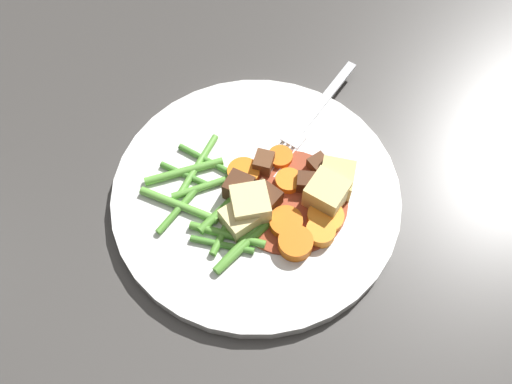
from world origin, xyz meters
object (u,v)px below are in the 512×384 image
Objects in this scene: meat_chunk_0 at (321,167)px; meat_chunk_1 at (265,199)px; meat_chunk_4 at (308,181)px; carrot_slice_1 at (280,157)px; dinner_plate at (256,196)px; carrot_slice_3 at (321,232)px; carrot_slice_2 at (325,217)px; potato_chunk_2 at (240,218)px; carrot_slice_4 at (286,223)px; fork at (308,119)px; carrot_slice_6 at (288,181)px; meat_chunk_2 at (264,163)px; meat_chunk_3 at (239,185)px; carrot_slice_0 at (295,243)px; carrot_slice_5 at (243,173)px; potato_chunk_0 at (250,206)px; potato_chunk_1 at (336,179)px; potato_chunk_3 at (327,194)px.

meat_chunk_0 is 0.94× the size of meat_chunk_1.
carrot_slice_1 is at bearing 124.29° from meat_chunk_4.
carrot_slice_3 reaches higher than dinner_plate.
potato_chunk_2 reaches higher than carrot_slice_2.
carrot_slice_1 is 0.08m from carrot_slice_4.
meat_chunk_0 is 0.17× the size of fork.
carrot_slice_6 is 0.03m from meat_chunk_2.
meat_chunk_0 is (0.01, 0.07, 0.00)m from carrot_slice_3.
meat_chunk_4 is at bearing 20.89° from meat_chunk_1.
meat_chunk_1 reaches higher than carrot_slice_1.
fork is at bearing 44.39° from meat_chunk_3.
carrot_slice_0 reaches higher than dinner_plate.
fork is at bearing 89.63° from carrot_slice_2.
meat_chunk_0 is 0.06m from meat_chunk_2.
potato_chunk_0 is at bearing -85.84° from carrot_slice_5.
carrot_slice_3 is at bearing -38.23° from meat_chunk_1.
meat_chunk_4 reaches higher than carrot_slice_5.
fork is at bearing 59.69° from meat_chunk_1.
carrot_slice_1 is 0.17× the size of fork.
carrot_slice_0 is 0.09m from meat_chunk_2.
potato_chunk_1 is (0.09, -0.02, 0.01)m from carrot_slice_5.
carrot_slice_6 is at bearing 35.65° from potato_chunk_0.
meat_chunk_1 reaches higher than carrot_slice_6.
potato_chunk_3 is 0.24× the size of fork.
potato_chunk_1 is 0.98× the size of potato_chunk_3.
meat_chunk_2 is at bearing 86.05° from meat_chunk_1.
dinner_plate is 0.03m from carrot_slice_5.
carrot_slice_2 is 1.02× the size of potato_chunk_1.
carrot_slice_1 is 0.72× the size of potato_chunk_0.
potato_chunk_2 reaches higher than meat_chunk_0.
carrot_slice_4 is at bearing -46.01° from meat_chunk_3.
dinner_plate is 0.04m from carrot_slice_6.
meat_chunk_0 is (0.07, 0.04, -0.01)m from potato_chunk_0.
potato_chunk_1 reaches higher than meat_chunk_3.
carrot_slice_6 is at bearing 88.31° from carrot_slice_0.
meat_chunk_1 is at bearing 124.17° from carrot_slice_4.
potato_chunk_0 reaches higher than meat_chunk_1.
potato_chunk_2 is (-0.08, 0.00, 0.01)m from carrot_slice_2.
potato_chunk_3 reaches higher than carrot_slice_4.
carrot_slice_1 is at bearing 56.13° from potato_chunk_2.
carrot_slice_4 is at bearing -27.69° from potato_chunk_0.
meat_chunk_1 is at bearing -63.30° from dinner_plate.
meat_chunk_1 reaches higher than meat_chunk_0.
potato_chunk_3 reaches higher than meat_chunk_4.
carrot_slice_6 is at bearing 3.63° from meat_chunk_3.
potato_chunk_1 is at bearing 35.94° from carrot_slice_4.
potato_chunk_1 is at bearing 51.89° from carrot_slice_0.
potato_chunk_2 is 1.18× the size of meat_chunk_1.
meat_chunk_4 is (0.07, -0.00, -0.00)m from meat_chunk_3.
fork is (0.01, 0.08, -0.01)m from meat_chunk_4.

